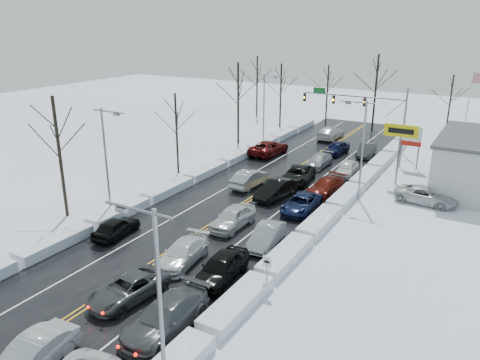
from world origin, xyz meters
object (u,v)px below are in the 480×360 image
Objects in this scene: oncoming_car_0 at (250,186)px; flagpole at (469,107)px; traffic_signal_mast at (364,105)px; tires_plus_sign at (401,135)px.

flagpole is at bearing -125.15° from oncoming_car_0.
oncoming_car_0 is at bearing -104.62° from traffic_signal_mast.
flagpole reaches higher than oncoming_car_0.
tires_plus_sign is 14.79m from flagpole.
traffic_signal_mast is at bearing 120.46° from tires_plus_sign.
flagpole is (4.67, 14.01, 0.93)m from tires_plus_sign.
traffic_signal_mast reaches higher than oncoming_car_0.
flagpole is at bearing 71.56° from tires_plus_sign.
traffic_signal_mast is at bearing -170.27° from flagpole.
flagpole reaches higher than tires_plus_sign.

